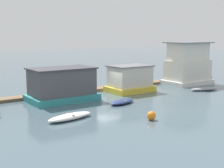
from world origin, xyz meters
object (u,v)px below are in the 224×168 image
houseboat_yellow (130,79)px  dinghy_grey (204,89)px  mooring_post_near_right (167,77)px  buoy_orange (151,116)px  houseboat_white (188,65)px  dinghy_white (70,117)px  dinghy_navy (122,102)px  houseboat_teal (62,85)px

houseboat_yellow → dinghy_grey: (7.67, -4.47, -1.27)m
houseboat_yellow → mooring_post_near_right: bearing=13.3°
dinghy_grey → buoy_orange: buoy_orange is taller
houseboat_white → dinghy_white: bearing=-161.7°
houseboat_white → dinghy_grey: (-2.15, -4.56, -2.37)m
dinghy_navy → buoy_orange: bearing=-105.0°
houseboat_white → buoy_orange: houseboat_white is taller
houseboat_yellow → dinghy_navy: houseboat_yellow is taller
houseboat_white → dinghy_navy: size_ratio=1.94×
dinghy_white → dinghy_navy: size_ratio=1.25×
dinghy_grey → houseboat_white: bearing=64.7°
houseboat_yellow → houseboat_teal: bearing=-179.8°
houseboat_white → dinghy_grey: houseboat_white is taller
dinghy_grey → houseboat_yellow: bearing=149.8°
houseboat_white → houseboat_yellow: bearing=-179.5°
dinghy_white → dinghy_navy: (6.66, 2.19, -0.03)m
houseboat_teal → houseboat_yellow: bearing=0.2°
dinghy_white → mooring_post_near_right: mooring_post_near_right is taller
houseboat_teal → dinghy_white: bearing=-111.3°
houseboat_white → dinghy_navy: (-14.47, -4.79, -2.35)m
houseboat_yellow → dinghy_white: 13.30m
houseboat_yellow → dinghy_grey: 8.96m
dinghy_white → dinghy_grey: dinghy_white is taller
mooring_post_near_right → houseboat_yellow: bearing=-166.7°
houseboat_yellow → dinghy_navy: bearing=-134.7°
dinghy_white → houseboat_teal: bearing=68.7°
houseboat_yellow → dinghy_white: bearing=-148.7°
dinghy_grey → mooring_post_near_right: 6.33m
dinghy_grey → houseboat_teal: bearing=164.8°
houseboat_white → dinghy_grey: 5.57m
dinghy_navy → mooring_post_near_right: size_ratio=1.68×
houseboat_white → buoy_orange: 19.41m
dinghy_grey → dinghy_navy: bearing=-178.9°
dinghy_white → dinghy_navy: bearing=18.2°
houseboat_teal → mooring_post_near_right: 16.46m
dinghy_white → mooring_post_near_right: size_ratio=2.11×
dinghy_grey → buoy_orange: size_ratio=5.45×
houseboat_white → buoy_orange: bearing=-146.3°
houseboat_yellow → houseboat_white: (9.82, 0.09, 1.10)m
houseboat_teal → mooring_post_near_right: bearing=6.5°
houseboat_teal → dinghy_white: houseboat_teal is taller
mooring_post_near_right → buoy_orange: bearing=-138.3°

